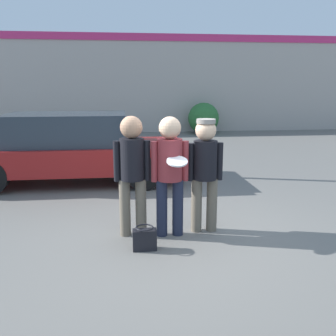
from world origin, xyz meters
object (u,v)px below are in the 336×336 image
(handbag, at_px, (145,239))
(person_middle_with_frisbee, at_px, (170,167))
(parked_car_near, at_px, (71,148))
(person_left, at_px, (132,167))
(person_right, at_px, (205,166))
(shrub, at_px, (203,118))

(handbag, bearing_deg, person_middle_with_frisbee, 49.31)
(parked_car_near, bearing_deg, person_left, -68.40)
(person_left, distance_m, person_right, 1.00)
(person_middle_with_frisbee, xyz_separation_m, person_right, (0.50, 0.10, -0.02))
(shrub, bearing_deg, handbag, -105.62)
(handbag, bearing_deg, parked_car_near, 110.58)
(person_right, relative_size, shrub, 1.22)
(person_middle_with_frisbee, height_order, shrub, person_middle_with_frisbee)
(person_middle_with_frisbee, bearing_deg, handbag, -130.69)
(person_left, bearing_deg, person_middle_with_frisbee, -8.04)
(parked_car_near, height_order, handbag, parked_car_near)
(person_right, height_order, parked_car_near, person_right)
(parked_car_near, relative_size, handbag, 15.23)
(person_middle_with_frisbee, bearing_deg, person_right, 11.69)
(person_left, height_order, parked_car_near, person_left)
(person_middle_with_frisbee, distance_m, shrub, 11.18)
(person_left, distance_m, parked_car_near, 3.31)
(person_middle_with_frisbee, distance_m, person_right, 0.51)
(handbag, bearing_deg, person_left, 104.16)
(person_middle_with_frisbee, relative_size, handbag, 5.35)
(parked_car_near, distance_m, handbag, 3.86)
(person_middle_with_frisbee, relative_size, shrub, 1.26)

